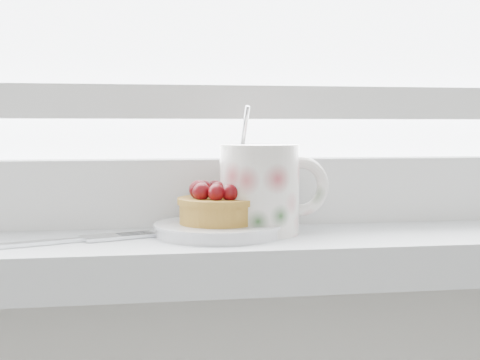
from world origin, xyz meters
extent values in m
cube|color=silver|center=(0.00, 1.90, 0.92)|extent=(1.60, 0.20, 0.04)
cube|color=silver|center=(0.00, 1.97, 0.97)|extent=(1.30, 0.05, 0.07)
cube|color=silver|center=(0.00, 1.97, 1.07)|extent=(1.30, 0.04, 0.04)
cylinder|color=silver|center=(0.02, 1.89, 0.95)|extent=(0.12, 0.12, 0.01)
cylinder|color=olive|center=(0.02, 1.89, 0.96)|extent=(0.08, 0.08, 0.02)
cylinder|color=olive|center=(0.02, 1.89, 0.97)|extent=(0.08, 0.08, 0.01)
sphere|color=#410005|center=(0.02, 1.89, 0.98)|extent=(0.02, 0.02, 0.02)
sphere|color=#410005|center=(0.04, 1.89, 0.98)|extent=(0.02, 0.02, 0.02)
sphere|color=#410005|center=(0.03, 1.90, 0.98)|extent=(0.02, 0.02, 0.02)
sphere|color=#410005|center=(0.02, 1.91, 0.98)|extent=(0.02, 0.02, 0.02)
sphere|color=#410005|center=(0.00, 1.90, 0.98)|extent=(0.02, 0.02, 0.02)
sphere|color=#410005|center=(0.00, 1.89, 0.98)|extent=(0.02, 0.02, 0.02)
sphere|color=#410005|center=(0.00, 1.88, 0.98)|extent=(0.02, 0.02, 0.02)
sphere|color=#410005|center=(0.01, 1.87, 0.98)|extent=(0.02, 0.02, 0.02)
sphere|color=#410005|center=(0.02, 1.87, 0.98)|extent=(0.02, 0.02, 0.02)
sphere|color=#410005|center=(0.04, 1.87, 0.98)|extent=(0.02, 0.02, 0.02)
cylinder|color=silver|center=(0.06, 1.89, 0.98)|extent=(0.08, 0.08, 0.09)
cylinder|color=black|center=(0.06, 1.89, 1.02)|extent=(0.07, 0.07, 0.01)
torus|color=silver|center=(0.10, 1.89, 0.99)|extent=(0.06, 0.02, 0.06)
cylinder|color=silver|center=(0.05, 1.91, 1.04)|extent=(0.01, 0.02, 0.05)
cube|color=silver|center=(-0.12, 1.87, 0.94)|extent=(0.02, 0.02, 0.00)
cube|color=silver|center=(-0.09, 1.88, 0.94)|extent=(0.04, 0.04, 0.00)
cube|color=silver|center=(-0.06, 1.88, 0.94)|extent=(0.04, 0.02, 0.00)
cube|color=silver|center=(-0.06, 1.89, 0.94)|extent=(0.04, 0.02, 0.00)
cube|color=silver|center=(-0.06, 1.89, 0.94)|extent=(0.04, 0.02, 0.00)
cube|color=silver|center=(-0.07, 1.90, 0.94)|extent=(0.04, 0.02, 0.00)
camera|label=1|loc=(-0.07, 1.26, 1.04)|focal=50.00mm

